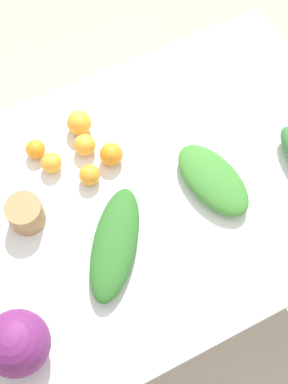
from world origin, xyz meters
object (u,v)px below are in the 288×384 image
Objects in this scene: orange_2 at (111,154)px; orange_4 at (36,149)px; orange_1 at (79,123)px; orange_0 at (90,175)px; greens_bunch_kale at (115,244)px; orange_3 at (85,145)px; paper_bag at (25,214)px; orange_5 at (51,163)px; cabbage_purple at (17,343)px; greens_bunch_dandelion at (213,180)px.

orange_4 is at bearing 147.95° from orange_2.
orange_2 is at bearing -74.11° from orange_1.
orange_2 is 1.18× the size of orange_4.
orange_0 is at bearing -104.40° from orange_1.
greens_bunch_kale reaches higher than orange_3.
paper_bag is 1.63× the size of orange_0.
orange_0 is 0.20m from orange_1.
orange_4 is at bearing 110.50° from orange_5.
orange_0 is 0.11m from orange_3.
paper_bag is 0.23m from orange_0.
orange_3 is 1.06× the size of orange_5.
greens_bunch_dandelion is (0.73, 0.21, -0.06)m from cabbage_purple.
orange_3 reaches higher than orange_4.
greens_bunch_dandelion is at bearing -42.46° from orange_2.
orange_2 reaches higher than orange_3.
orange_5 is at bearing 100.45° from greens_bunch_kale.
orange_2 is (0.04, -0.16, -0.00)m from orange_1.
orange_3 is 0.16m from orange_4.
orange_2 is at bearing 12.87° from paper_bag.
cabbage_purple is at bearing -120.75° from orange_5.
greens_bunch_dandelion is at bearing -38.03° from orange_4.
orange_3 reaches higher than greens_bunch_dandelion.
orange_0 is at bearing 150.57° from greens_bunch_dandelion.
orange_1 is at bearing 39.36° from paper_bag.
orange_4 is at bearing 102.23° from greens_bunch_kale.
orange_5 is (0.03, -0.07, 0.00)m from orange_4.
greens_bunch_dandelion is 0.58m from orange_4.
paper_bag reaches higher than orange_5.
orange_3 is at bearing 130.26° from orange_2.
orange_2 is (0.48, 0.44, -0.05)m from cabbage_purple.
greens_bunch_dandelion is 0.37m from greens_bunch_kale.
orange_3 is 1.11× the size of orange_4.
orange_1 is at bearing 78.30° from orange_3.
orange_1 is at bearing 7.93° from orange_4.
paper_bag is at bearing -118.69° from orange_4.
paper_bag is 1.35× the size of orange_1.
orange_1 reaches higher than orange_0.
cabbage_purple is 0.58m from orange_5.
orange_0 is (0.03, 0.25, -0.00)m from greens_bunch_kale.
orange_0 is 1.07× the size of orange_4.
greens_bunch_dandelion is 3.56× the size of orange_1.
orange_0 is at bearing -46.33° from orange_5.
orange_2 is at bearing -32.05° from orange_4.
cabbage_purple is 0.63m from orange_4.
greens_bunch_kale is (-0.37, -0.05, 0.00)m from greens_bunch_dandelion.
orange_1 reaches higher than orange_2.
paper_bag is at bearing -140.64° from orange_1.
orange_1 is at bearing 79.97° from greens_bunch_kale.
greens_bunch_kale is 0.44m from orange_1.
orange_1 is (0.28, 0.23, -0.01)m from paper_bag.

